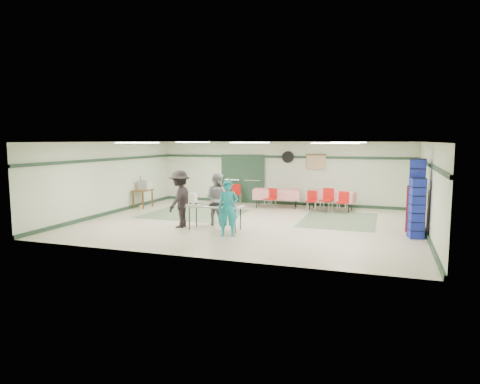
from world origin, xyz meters
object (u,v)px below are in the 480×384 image
(volunteer_dark, at_px, (180,199))
(printer_table, at_px, (143,192))
(broom, at_px, (142,191))
(volunteer_grey, at_px, (217,199))
(chair_b, at_px, (312,199))
(crate_stack_blue_a, at_px, (417,208))
(volunteer_teal, at_px, (228,208))
(serving_table, at_px, (215,207))
(dining_table_a, at_px, (331,196))
(dining_table_b, at_px, (277,194))
(chair_loose_a, at_px, (236,192))
(chair_a, at_px, (327,198))
(chair_loose_b, at_px, (223,193))
(crate_stack_blue_b, at_px, (417,198))
(chair_c, at_px, (343,200))
(office_printer, at_px, (145,185))
(chair_d, at_px, (271,197))

(volunteer_dark, height_order, printer_table, volunteer_dark)
(broom, bearing_deg, volunteer_grey, -22.70)
(chair_b, relative_size, crate_stack_blue_a, 0.47)
(volunteer_teal, xyz_separation_m, volunteer_grey, (-0.93, 1.45, 0.04))
(volunteer_grey, relative_size, chair_b, 2.09)
(serving_table, bearing_deg, dining_table_a, 57.66)
(dining_table_b, bearing_deg, chair_loose_a, 157.66)
(dining_table_a, bearing_deg, chair_b, -132.79)
(chair_a, xyz_separation_m, broom, (-7.43, -1.19, 0.11))
(chair_loose_b, height_order, crate_stack_blue_b, crate_stack_blue_b)
(crate_stack_blue_b, bearing_deg, printer_table, 168.89)
(chair_loose_a, bearing_deg, chair_b, -41.98)
(chair_a, xyz_separation_m, crate_stack_blue_a, (2.95, -3.60, 0.28))
(volunteer_dark, distance_m, chair_c, 6.38)
(volunteer_teal, bearing_deg, office_printer, 124.04)
(volunteer_teal, bearing_deg, volunteer_dark, 141.65)
(chair_d, bearing_deg, chair_loose_b, 178.55)
(chair_a, distance_m, crate_stack_blue_a, 4.66)
(chair_b, distance_m, printer_table, 6.86)
(serving_table, distance_m, broom, 5.59)
(chair_loose_b, xyz_separation_m, crate_stack_blue_a, (7.56, -4.43, 0.37))
(serving_table, distance_m, chair_a, 5.24)
(dining_table_a, distance_m, broom, 7.69)
(crate_stack_blue_b, distance_m, office_printer, 10.53)
(crate_stack_blue_a, relative_size, crate_stack_blue_b, 0.77)
(chair_a, distance_m, office_printer, 7.44)
(office_printer, bearing_deg, printer_table, -90.10)
(broom, bearing_deg, chair_a, 15.56)
(serving_table, height_order, chair_b, chair_b)
(volunteer_teal, distance_m, chair_b, 5.29)
(dining_table_b, xyz_separation_m, office_printer, (-5.21, -1.62, 0.36))
(dining_table_b, xyz_separation_m, crate_stack_blue_b, (5.09, -3.83, 0.55))
(dining_table_b, relative_size, crate_stack_blue_a, 1.16)
(chair_a, bearing_deg, serving_table, -108.15)
(crate_stack_blue_b, bearing_deg, volunteer_grey, -176.84)
(chair_c, bearing_deg, chair_b, -169.33)
(volunteer_teal, xyz_separation_m, volunteer_dark, (-1.89, 0.69, 0.10))
(volunteer_dark, relative_size, dining_table_a, 0.95)
(chair_d, xyz_separation_m, chair_loose_b, (-2.40, 0.84, -0.02))
(chair_b, distance_m, chair_loose_a, 3.62)
(volunteer_teal, height_order, chair_a, volunteer_teal)
(volunteer_teal, bearing_deg, crate_stack_blue_a, -2.55)
(volunteer_grey, bearing_deg, chair_d, -91.09)
(office_printer, distance_m, broom, 0.29)
(volunteer_grey, bearing_deg, broom, -16.28)
(dining_table_a, xyz_separation_m, chair_b, (-0.66, -0.57, -0.07))
(serving_table, xyz_separation_m, dining_table_a, (2.91, 4.95, -0.14))
(chair_c, bearing_deg, chair_a, -170.28)
(crate_stack_blue_b, xyz_separation_m, broom, (-10.38, 2.08, -0.44))
(dining_table_a, bearing_deg, crate_stack_blue_a, -48.91)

